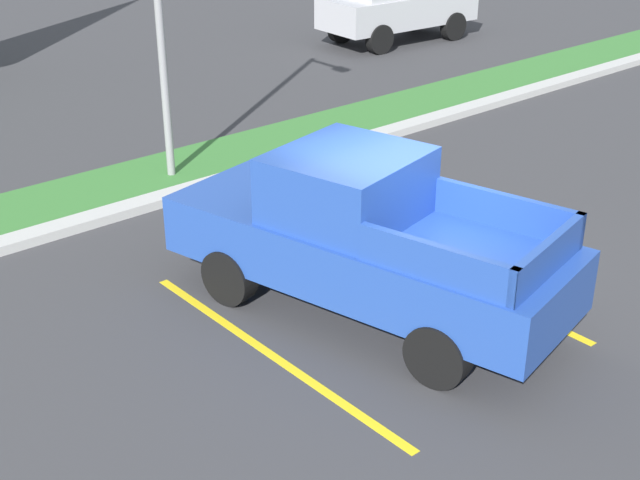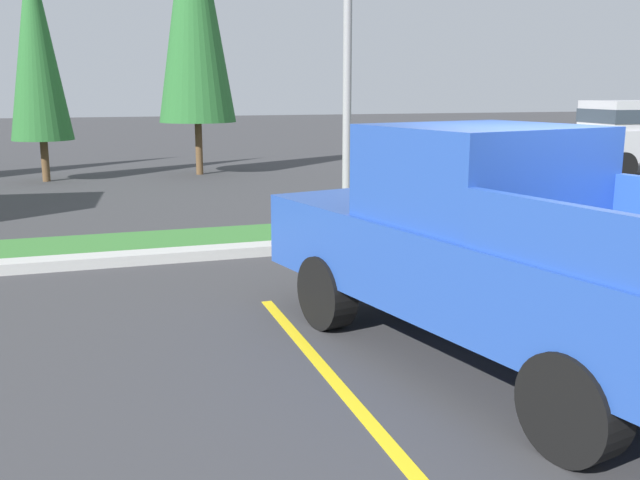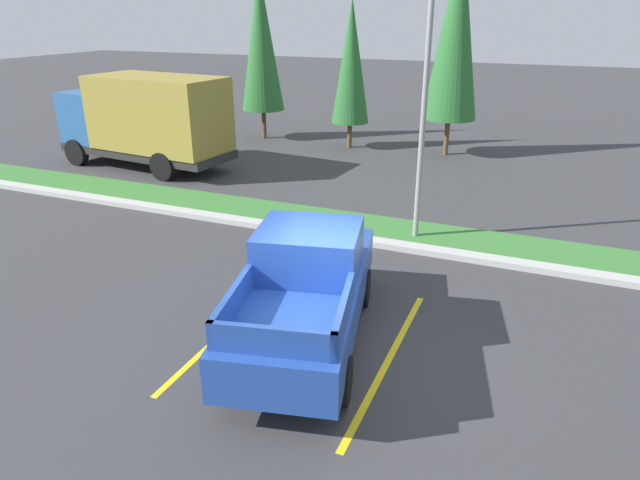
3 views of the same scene
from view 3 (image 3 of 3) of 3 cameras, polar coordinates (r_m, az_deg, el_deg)
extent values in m
plane|color=#38383A|center=(9.98, 1.31, -11.61)|extent=(120.00, 120.00, 0.00)
cube|color=yellow|center=(10.97, -8.89, -8.44)|extent=(0.12, 4.80, 0.01)
cube|color=yellow|center=(9.91, 7.02, -12.03)|extent=(0.12, 4.80, 0.01)
cube|color=#B2B2AD|center=(14.17, 8.71, -0.69)|extent=(56.00, 0.40, 0.15)
cube|color=#387533|center=(15.18, 9.75, 0.66)|extent=(56.00, 1.80, 0.06)
cylinder|color=black|center=(11.63, -4.03, -4.19)|extent=(0.44, 0.80, 0.76)
cylinder|color=black|center=(11.38, 4.34, -4.85)|extent=(0.44, 0.80, 0.76)
cylinder|color=black|center=(9.08, -8.77, -12.85)|extent=(0.44, 0.80, 0.76)
cylinder|color=black|center=(8.75, 2.19, -14.10)|extent=(0.44, 0.80, 0.76)
cube|color=#23479E|center=(9.89, -1.43, -5.97)|extent=(3.00, 5.49, 0.76)
cube|color=#23479E|center=(9.81, -1.14, -1.03)|extent=(2.07, 1.95, 0.84)
cube|color=#2D3842|center=(10.53, -0.29, 0.97)|extent=(1.59, 0.41, 0.63)
cube|color=#23479E|center=(8.58, -8.99, -6.46)|extent=(0.52, 1.88, 0.44)
cube|color=#23479E|center=(8.23, 2.40, -7.53)|extent=(0.52, 1.88, 0.44)
cube|color=#23479E|center=(7.62, -4.98, -10.29)|extent=(1.78, 0.49, 0.44)
cube|color=silver|center=(12.25, 0.90, -1.35)|extent=(1.80, 0.55, 0.28)
cylinder|color=black|center=(23.68, -23.61, 8.22)|extent=(1.02, 0.40, 1.00)
cylinder|color=black|center=(25.05, -19.72, 9.48)|extent=(1.02, 0.40, 1.00)
cylinder|color=black|center=(20.47, -15.75, 7.25)|extent=(1.02, 0.40, 1.00)
cylinder|color=black|center=(22.05, -11.83, 8.67)|extent=(1.02, 0.40, 1.00)
cube|color=#262626|center=(22.43, -17.25, 8.77)|extent=(7.00, 2.97, 0.30)
cube|color=#285693|center=(24.08, -21.96, 11.74)|extent=(1.82, 2.45, 1.90)
cube|color=#2D3842|center=(24.67, -23.32, 12.36)|extent=(0.27, 2.10, 0.90)
cube|color=olive|center=(21.60, -16.15, 12.34)|extent=(5.21, 2.89, 2.60)
cylinder|color=gray|center=(14.13, 10.52, 12.28)|extent=(0.14, 0.14, 6.35)
cylinder|color=brown|center=(26.61, -5.73, 11.72)|extent=(0.20, 0.20, 1.33)
cone|color=#28662D|center=(26.18, -6.06, 19.66)|extent=(1.91, 1.91, 6.04)
cylinder|color=brown|center=(24.67, 3.04, 10.67)|extent=(0.20, 0.20, 1.10)
cone|color=#28662D|center=(24.23, 3.20, 17.73)|extent=(1.58, 1.58, 4.99)
cylinder|color=brown|center=(23.90, 12.81, 10.25)|extent=(0.20, 0.20, 1.49)
cone|color=#28662D|center=(23.42, 13.72, 20.18)|extent=(2.15, 2.15, 6.79)
camera|label=1|loc=(10.41, -64.48, 10.69)|focal=48.96mm
camera|label=2|loc=(8.10, -42.28, -6.93)|focal=39.78mm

